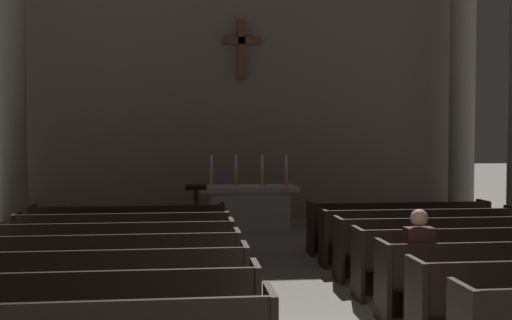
{
  "coord_description": "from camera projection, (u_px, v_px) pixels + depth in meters",
  "views": [
    {
      "loc": [
        -1.47,
        -4.93,
        2.17
      ],
      "look_at": [
        0.0,
        7.94,
        1.65
      ],
      "focal_mm": 44.47,
      "sensor_mm": 36.0,
      "label": 1
    }
  ],
  "objects": [
    {
      "name": "candlestick_inner_right",
      "position": [
        262.0,
        175.0,
        14.38
      ],
      "size": [
        0.16,
        0.16,
        0.71
      ],
      "color": "#B79338",
      "rests_on": "altar"
    },
    {
      "name": "pew_left_row_6",
      "position": [
        123.0,
        242.0,
        9.98
      ],
      "size": [
        3.33,
        0.5,
        0.95
      ],
      "color": "black",
      "rests_on": "ground"
    },
    {
      "name": "candlestick_outer_right",
      "position": [
        286.0,
        175.0,
        14.45
      ],
      "size": [
        0.16,
        0.16,
        0.71
      ],
      "color": "#B79338",
      "rests_on": "altar"
    },
    {
      "name": "pew_right_row_6",
      "position": [
        420.0,
        236.0,
        10.53
      ],
      "size": [
        3.33,
        0.5,
        0.95
      ],
      "color": "black",
      "rests_on": "ground"
    },
    {
      "name": "pew_left_row_7",
      "position": [
        129.0,
        232.0,
        11.02
      ],
      "size": [
        3.33,
        0.5,
        0.95
      ],
      "color": "black",
      "rests_on": "ground"
    },
    {
      "name": "pew_right_row_5",
      "position": [
        445.0,
        247.0,
        9.5
      ],
      "size": [
        3.33,
        0.5,
        0.95
      ],
      "color": "black",
      "rests_on": "ground"
    },
    {
      "name": "pew_left_row_3",
      "position": [
        96.0,
        290.0,
        6.88
      ],
      "size": [
        3.33,
        0.5,
        0.95
      ],
      "color": "black",
      "rests_on": "ground"
    },
    {
      "name": "candlestick_inner_left",
      "position": [
        236.0,
        176.0,
        14.32
      ],
      "size": [
        0.16,
        0.16,
        0.71
      ],
      "color": "#B79338",
      "rests_on": "altar"
    },
    {
      "name": "candlestick_outer_left",
      "position": [
        212.0,
        176.0,
        14.25
      ],
      "size": [
        0.16,
        0.16,
        0.71
      ],
      "color": "#B79338",
      "rests_on": "altar"
    },
    {
      "name": "pew_left_row_5",
      "position": [
        116.0,
        254.0,
        8.95
      ],
      "size": [
        3.33,
        0.5,
        0.95
      ],
      "color": "black",
      "rests_on": "ground"
    },
    {
      "name": "column_left_fourth",
      "position": [
        12.0,
        70.0,
        14.28
      ],
      "size": [
        0.92,
        0.92,
        7.44
      ],
      "color": "gray",
      "rests_on": "ground"
    },
    {
      "name": "pew_right_row_7",
      "position": [
        399.0,
        227.0,
        11.57
      ],
      "size": [
        3.33,
        0.5,
        0.95
      ],
      "color": "black",
      "rests_on": "ground"
    },
    {
      "name": "apse_with_cross",
      "position": [
        241.0,
        66.0,
        16.28
      ],
      "size": [
        11.61,
        0.43,
        7.85
      ],
      "color": "#706656",
      "rests_on": "ground"
    },
    {
      "name": "column_right_fourth",
      "position": [
        462.0,
        75.0,
        15.48
      ],
      "size": [
        0.92,
        0.92,
        7.44
      ],
      "color": "gray",
      "rests_on": "ground"
    },
    {
      "name": "altar",
      "position": [
        249.0,
        206.0,
        14.38
      ],
      "size": [
        2.2,
        0.9,
        1.01
      ],
      "color": "#A8A399",
      "rests_on": "ground"
    },
    {
      "name": "lectern",
      "position": [
        196.0,
        213.0,
        13.05
      ],
      "size": [
        0.44,
        0.36,
        1.15
      ],
      "color": "black",
      "rests_on": "ground"
    },
    {
      "name": "pew_right_row_4",
      "position": [
        477.0,
        261.0,
        8.46
      ],
      "size": [
        3.33,
        0.5,
        0.95
      ],
      "color": "black",
      "rests_on": "ground"
    },
    {
      "name": "lone_worshipper",
      "position": [
        416.0,
        262.0,
        7.32
      ],
      "size": [
        0.32,
        0.43,
        1.32
      ],
      "color": "#26262B",
      "rests_on": "ground"
    },
    {
      "name": "pew_left_row_2",
      "position": [
        80.0,
        318.0,
        5.85
      ],
      "size": [
        3.33,
        0.5,
        0.95
      ],
      "color": "black",
      "rests_on": "ground"
    },
    {
      "name": "pew_left_row_4",
      "position": [
        107.0,
        270.0,
        7.91
      ],
      "size": [
        3.33,
        0.5,
        0.95
      ],
      "color": "black",
      "rests_on": "ground"
    }
  ]
}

